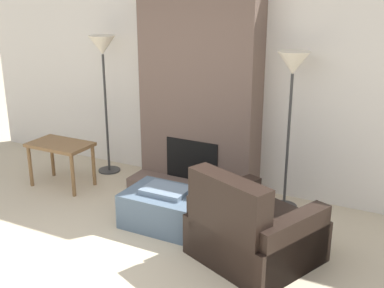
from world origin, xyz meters
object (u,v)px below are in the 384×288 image
at_px(floor_lamp_right, 292,75).
at_px(floor_lamp_left, 103,55).
at_px(ottoman, 166,208).
at_px(armchair, 250,233).
at_px(side_table, 60,149).

bearing_deg(floor_lamp_right, floor_lamp_left, -180.00).
height_order(ottoman, armchair, armchair).
bearing_deg(floor_lamp_right, ottoman, -134.54).
distance_m(armchair, side_table, 2.72).
bearing_deg(floor_lamp_right, side_table, -165.87).
relative_size(side_table, floor_lamp_right, 0.43).
distance_m(armchair, floor_lamp_right, 1.71).
distance_m(ottoman, floor_lamp_left, 2.20).
distance_m(ottoman, side_table, 1.71).
height_order(side_table, floor_lamp_right, floor_lamp_right).
height_order(ottoman, side_table, side_table).
xyz_separation_m(armchair, floor_lamp_right, (-0.04, 1.20, 1.22)).
height_order(armchair, side_table, armchair).
bearing_deg(floor_lamp_left, ottoman, -33.83).
bearing_deg(ottoman, side_table, 169.32).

